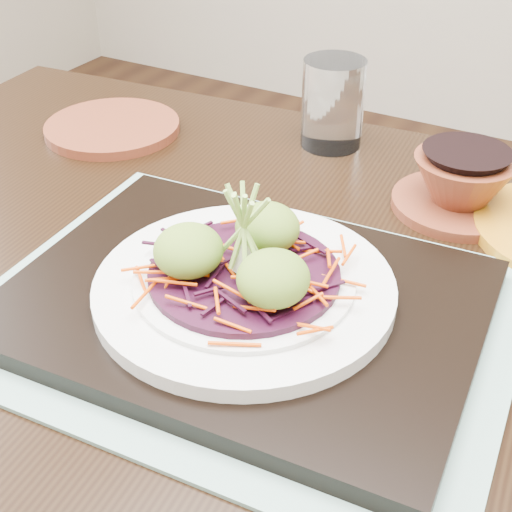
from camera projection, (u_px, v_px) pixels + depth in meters
The scene contains 11 objects.
dining_table at pixel (264, 351), 0.72m from camera, with size 1.18×0.84×0.70m.
placemat at pixel (245, 312), 0.62m from camera, with size 0.45×0.35×0.00m, color gray.
serving_tray at pixel (245, 302), 0.61m from camera, with size 0.39×0.29×0.02m, color black.
white_plate at pixel (244, 286), 0.60m from camera, with size 0.25×0.25×0.02m.
cabbage_bed at pixel (244, 274), 0.59m from camera, with size 0.16×0.16×0.01m, color black.
carrot_julienne at pixel (244, 266), 0.59m from camera, with size 0.20×0.20×0.01m, color #D94303, non-canonical shape.
guacamole_scoops at pixel (244, 252), 0.58m from camera, with size 0.14×0.12×0.04m.
scallion_garnish at pixel (244, 231), 0.57m from camera, with size 0.06×0.06×0.09m, color #89B649, non-canonical shape.
terracotta_side_plate at pixel (112, 127), 0.92m from camera, with size 0.17×0.17×0.01m, color #5E2716.
water_glass at pixel (333, 104), 0.87m from camera, with size 0.08×0.08×0.11m, color white.
terracotta_bowl_set at pixel (461, 186), 0.75m from camera, with size 0.15×0.15×0.06m.
Camera 1 is at (0.21, -0.47, 1.09)m, focal length 50.00 mm.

